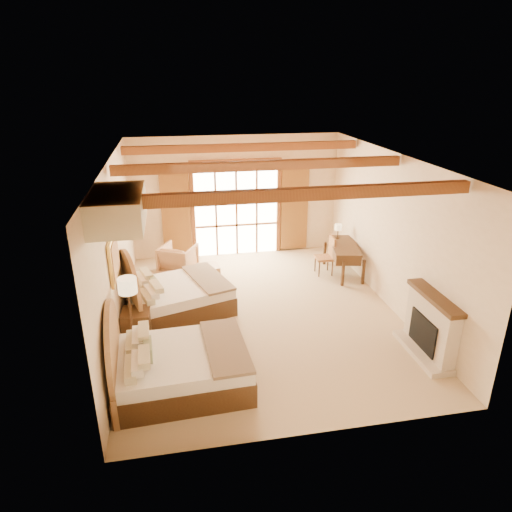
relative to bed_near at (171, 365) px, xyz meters
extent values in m
plane|color=tan|center=(1.85, 2.11, -0.42)|extent=(7.00, 7.00, 0.00)
plane|color=beige|center=(1.85, 5.61, 1.18)|extent=(5.50, 0.00, 5.50)
plane|color=beige|center=(-0.90, 2.11, 1.18)|extent=(0.00, 7.00, 7.00)
plane|color=beige|center=(4.60, 2.11, 1.18)|extent=(0.00, 7.00, 7.00)
plane|color=#B56B38|center=(1.85, 2.11, 2.78)|extent=(7.00, 7.00, 0.00)
cube|color=white|center=(1.85, 5.57, 0.83)|extent=(2.20, 0.02, 2.50)
cube|color=olive|center=(0.25, 5.54, 0.83)|extent=(0.75, 0.06, 2.40)
cube|color=olive|center=(3.45, 5.54, 0.83)|extent=(0.75, 0.06, 2.40)
cube|color=beige|center=(4.47, 0.11, 0.13)|extent=(0.25, 1.30, 1.10)
cube|color=black|center=(4.40, 0.11, 0.03)|extent=(0.18, 0.80, 0.60)
cube|color=beige|center=(4.38, 0.11, -0.37)|extent=(0.45, 1.40, 0.10)
cube|color=#4B361C|center=(4.46, 0.11, 0.70)|extent=(0.30, 1.40, 0.08)
cube|color=#E2BD52|center=(-0.86, 1.36, 1.33)|extent=(0.05, 0.95, 0.75)
cube|color=#CE803D|center=(-0.83, 1.36, 1.33)|extent=(0.02, 0.82, 0.62)
cube|color=beige|center=(-0.55, 0.11, 2.53)|extent=(0.70, 1.40, 0.45)
cube|color=#4B361C|center=(0.15, 0.00, -0.21)|extent=(2.16, 1.67, 0.41)
cube|color=white|center=(0.15, 0.00, 0.10)|extent=(2.11, 1.64, 0.22)
cube|color=#7D6551|center=(0.86, 0.00, 0.22)|extent=(0.70, 1.64, 0.05)
cube|color=gray|center=(-0.33, 0.00, 0.34)|extent=(0.14, 0.43, 0.24)
cube|color=#4B361C|center=(0.16, 2.50, -0.22)|extent=(2.39, 2.07, 0.39)
cube|color=white|center=(0.16, 2.50, 0.09)|extent=(2.34, 2.03, 0.22)
cube|color=#7D6551|center=(0.85, 2.50, 0.20)|extent=(1.05, 1.67, 0.05)
cube|color=gray|center=(-0.31, 2.50, 0.31)|extent=(0.24, 0.43, 0.24)
cube|color=#4B361C|center=(-0.62, 1.51, -0.11)|extent=(0.53, 0.53, 0.62)
cylinder|color=#392517|center=(-0.65, 1.03, -0.40)|extent=(0.21, 0.21, 0.03)
cylinder|color=#392517|center=(-0.65, 1.03, 0.24)|extent=(0.04, 0.04, 1.28)
cylinder|color=beige|center=(-0.65, 1.03, 0.95)|extent=(0.32, 0.32, 0.26)
imported|color=#AC7850|center=(0.23, 4.48, -0.04)|extent=(1.08, 1.09, 0.74)
cube|color=#A98145|center=(0.93, 3.99, -0.24)|extent=(0.54, 0.54, 0.36)
cube|color=#4B361C|center=(4.24, 3.71, 0.33)|extent=(0.88, 1.51, 0.05)
cube|color=#4B361C|center=(4.24, 3.71, 0.19)|extent=(0.85, 1.47, 0.22)
cube|color=#9C653F|center=(3.77, 3.80, 0.00)|extent=(0.43, 0.43, 0.06)
cube|color=#9C653F|center=(3.95, 3.80, 0.28)|extent=(0.06, 0.42, 0.51)
cylinder|color=#392517|center=(4.24, 4.22, 0.36)|extent=(0.11, 0.11, 0.02)
cylinder|color=#392517|center=(4.24, 4.22, 0.49)|extent=(0.02, 0.02, 0.25)
cylinder|color=beige|center=(4.24, 4.22, 0.64)|extent=(0.18, 0.18, 0.14)
camera|label=1|loc=(0.20, -6.11, 4.24)|focal=32.00mm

